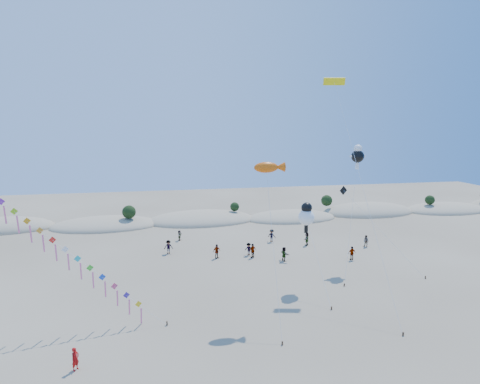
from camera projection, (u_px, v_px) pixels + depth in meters
name	position (u px, v px, depth m)	size (l,w,h in m)	color
ground	(270.00, 380.00, 26.37)	(160.00, 160.00, 0.00)	#796A53
dune_ridge	(207.00, 220.00, 70.22)	(145.30, 11.49, 5.57)	gray
kite_train	(3.00, 204.00, 31.72)	(23.51, 4.63, 19.85)	#3F2D1E
fish_kite	(270.00, 168.00, 35.72)	(2.81, 7.93, 13.34)	#3F2D1E
cartoon_kite_low	(306.00, 215.00, 41.29)	(1.68, 7.26, 8.73)	#3F2D1E
cartoon_kite_high	(358.00, 155.00, 47.95)	(5.90, 8.57, 14.27)	#3F2D1E
parafoil_kite	(335.00, 85.00, 43.74)	(2.40, 16.58, 21.72)	#3F2D1E
dark_kite	(362.00, 210.00, 45.99)	(7.73, 6.25, 9.59)	#3F2D1E
flyer_foreground	(75.00, 359.00, 27.31)	(0.59, 0.39, 1.63)	#A80E0D
beachgoers	(262.00, 245.00, 53.20)	(27.80, 13.70, 1.81)	slate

